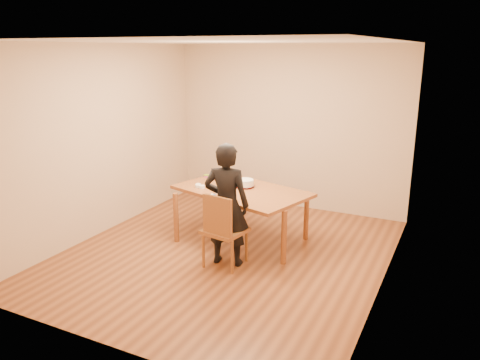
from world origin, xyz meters
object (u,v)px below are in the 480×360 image
at_px(dining_table, 242,191).
at_px(person, 227,205).
at_px(cake_plate, 245,186).
at_px(cake, 245,183).
at_px(dining_chair, 225,231).

distance_m(dining_table, person, 0.75).
relative_size(cake_plate, cake, 1.09).
bearing_deg(cake_plate, dining_chair, -79.98).
bearing_deg(dining_table, cake_plate, 110.12).
bearing_deg(cake_plate, dining_table, -85.58).
xyz_separation_m(cake_plate, person, (0.16, -0.86, 0.01)).
height_order(dining_table, dining_chair, dining_table).
distance_m(cake_plate, person, 0.88).
height_order(cake, person, person).
height_order(dining_chair, cake, cake).
bearing_deg(dining_table, person, -62.69).
xyz_separation_m(cake, person, (0.16, -0.86, -0.04)).
xyz_separation_m(dining_table, person, (0.15, -0.73, 0.05)).
distance_m(dining_table, cake, 0.15).
relative_size(dining_table, cake_plate, 6.74).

